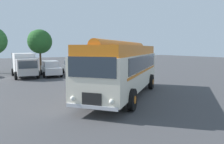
% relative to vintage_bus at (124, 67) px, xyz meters
% --- Properties ---
extents(ground_plane, '(120.00, 120.00, 0.00)m').
position_rel_vintage_bus_xyz_m(ground_plane, '(-0.46, 0.05, -1.89)').
color(ground_plane, '#3D3D3F').
extents(vintage_bus, '(9.25, 8.41, 3.49)m').
position_rel_vintage_bus_xyz_m(vintage_bus, '(0.00, 0.00, 0.00)').
color(vintage_bus, silver).
rests_on(vintage_bus, ground).
extents(car_near_left, '(2.32, 4.37, 1.66)m').
position_rel_vintage_bus_xyz_m(car_near_left, '(-1.37, 12.33, -1.05)').
color(car_near_left, '#B7BABF').
rests_on(car_near_left, ground).
extents(car_mid_left, '(2.23, 4.33, 1.66)m').
position_rel_vintage_bus_xyz_m(car_mid_left, '(1.32, 12.72, -1.05)').
color(car_mid_left, '#4C5156').
rests_on(car_mid_left, ground).
extents(car_mid_right, '(2.21, 4.32, 1.66)m').
position_rel_vintage_bus_xyz_m(car_mid_right, '(4.25, 12.71, -1.05)').
color(car_mid_right, black).
rests_on(car_mid_right, ground).
extents(box_van, '(2.47, 5.83, 2.50)m').
position_rel_vintage_bus_xyz_m(box_van, '(-3.95, 13.30, -0.53)').
color(box_van, silver).
rests_on(box_van, ground).
extents(tree_centre, '(3.22, 3.22, 5.54)m').
position_rel_vintage_bus_xyz_m(tree_centre, '(-1.11, 18.83, 2.11)').
color(tree_centre, '#4C3823').
rests_on(tree_centre, ground).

